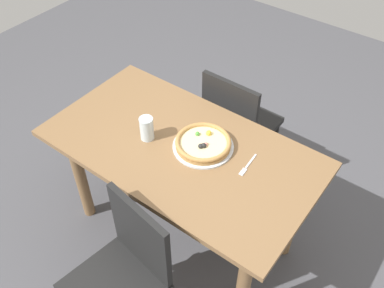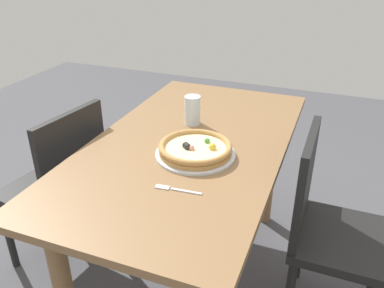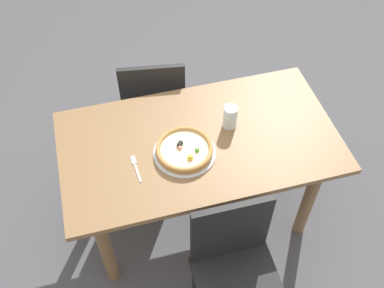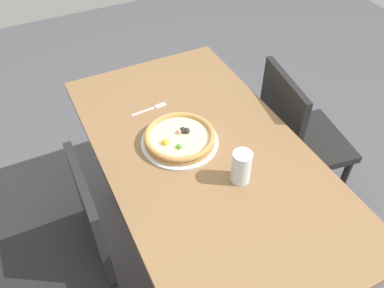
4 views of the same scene
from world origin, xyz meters
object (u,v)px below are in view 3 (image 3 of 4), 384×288
at_px(chair_far, 154,102).
at_px(pizza, 185,149).
at_px(plate, 185,153).
at_px(drinking_glass, 230,117).
at_px(chair_near, 236,270).
at_px(fork, 136,167).
at_px(dining_table, 199,155).

xyz_separation_m(chair_far, pizza, (0.03, -0.67, 0.31)).
height_order(plate, drinking_glass, drinking_glass).
relative_size(chair_near, chair_far, 1.00).
height_order(fork, drinking_glass, drinking_glass).
xyz_separation_m(dining_table, chair_near, (0.02, -0.60, -0.15)).
distance_m(dining_table, chair_far, 0.63).
distance_m(chair_far, pizza, 0.74).
height_order(dining_table, pizza, pizza).
distance_m(dining_table, drinking_glass, 0.27).
distance_m(plate, pizza, 0.03).
distance_m(dining_table, fork, 0.38).
xyz_separation_m(pizza, drinking_glass, (0.27, 0.12, 0.04)).
distance_m(chair_near, drinking_glass, 0.76).
bearing_deg(chair_far, plate, -78.55).
xyz_separation_m(dining_table, chair_far, (-0.13, 0.60, -0.15)).
relative_size(chair_near, fork, 5.20).
relative_size(plate, fork, 1.89).
xyz_separation_m(chair_far, plate, (0.03, -0.67, 0.28)).
distance_m(chair_near, plate, 0.62).
bearing_deg(chair_near, pizza, -77.89).
bearing_deg(chair_far, drinking_glass, -52.19).
xyz_separation_m(fork, drinking_glass, (0.52, 0.14, 0.06)).
height_order(plate, pizza, pizza).
height_order(pizza, fork, pizza).
bearing_deg(drinking_glass, plate, -156.70).
relative_size(plate, drinking_glass, 2.37).
bearing_deg(fork, plate, -89.64).
bearing_deg(drinking_glass, dining_table, -163.40).
bearing_deg(plate, fork, -175.65).
xyz_separation_m(pizza, fork, (-0.25, -0.02, -0.03)).
bearing_deg(dining_table, chair_far, 101.96).
bearing_deg(chair_near, chair_far, -82.64).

